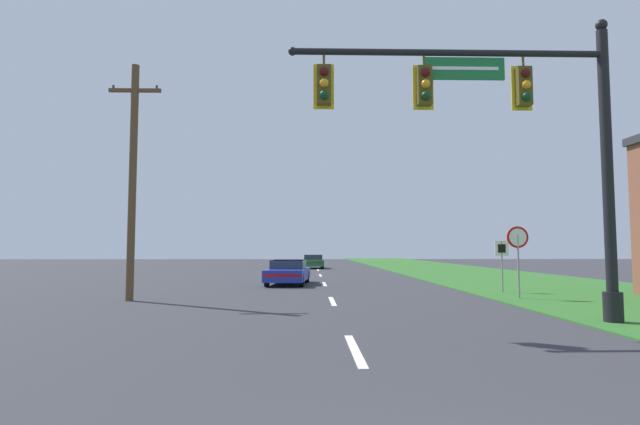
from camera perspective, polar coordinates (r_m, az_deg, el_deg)
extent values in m
cube|color=#2D6626|center=(34.76, 17.75, -6.82)|extent=(10.00, 110.00, 0.04)
cube|color=silver|center=(9.03, 4.01, -15.39)|extent=(0.16, 2.80, 0.01)
cube|color=silver|center=(16.93, 1.43, -10.11)|extent=(0.16, 2.80, 0.01)
cube|color=silver|center=(24.90, 0.51, -8.19)|extent=(0.16, 2.80, 0.01)
cube|color=silver|center=(32.88, 0.05, -7.20)|extent=(0.16, 2.80, 0.01)
cube|color=silver|center=(40.87, -0.23, -6.60)|extent=(0.16, 2.80, 0.01)
cylinder|color=black|center=(13.85, 30.49, -9.28)|extent=(0.44, 0.44, 0.70)
cylinder|color=black|center=(13.90, 30.01, 3.92)|extent=(0.26, 0.26, 7.08)
sphere|color=black|center=(14.84, 29.47, 18.15)|extent=(0.28, 0.28, 0.28)
cylinder|color=black|center=(13.12, 14.49, 17.26)|extent=(7.61, 0.16, 0.16)
sphere|color=black|center=(12.67, -3.17, 17.92)|extent=(0.21, 0.21, 0.21)
cube|color=#196B33|center=(13.08, 16.19, 15.50)|extent=(1.95, 0.06, 0.55)
cube|color=white|center=(13.05, 16.23, 15.55)|extent=(1.64, 0.01, 0.08)
cylinder|color=#4C4214|center=(12.60, 0.44, 17.17)|extent=(0.06, 0.06, 0.35)
cube|color=yellow|center=(12.51, 0.43, 14.17)|extent=(0.50, 0.03, 1.11)
cube|color=#4C4214|center=(12.38, 0.45, 14.37)|extent=(0.34, 0.24, 0.95)
sphere|color=#4C0F0C|center=(12.34, 0.47, 15.83)|extent=(0.22, 0.22, 0.22)
sphere|color=orange|center=(12.25, 0.47, 14.58)|extent=(0.22, 0.22, 0.22)
sphere|color=#0F3D19|center=(12.16, 0.47, 13.31)|extent=(0.22, 0.22, 0.22)
cylinder|color=#4C4214|center=(12.91, 11.79, 16.74)|extent=(0.06, 0.06, 0.35)
cube|color=yellow|center=(12.82, 11.70, 13.81)|extent=(0.50, 0.03, 1.11)
cube|color=#4C4214|center=(12.69, 11.84, 13.99)|extent=(0.34, 0.24, 0.95)
sphere|color=#4C0F0C|center=(12.65, 11.97, 15.41)|extent=(0.22, 0.22, 0.22)
sphere|color=orange|center=(12.56, 11.99, 14.19)|extent=(0.22, 0.22, 0.22)
sphere|color=#0F3D19|center=(12.48, 12.01, 12.94)|extent=(0.22, 0.22, 0.22)
cylinder|color=#4C4214|center=(13.65, 22.19, 15.79)|extent=(0.06, 0.06, 0.35)
cube|color=yellow|center=(13.56, 22.03, 13.02)|extent=(0.50, 0.03, 1.11)
cube|color=#4C4214|center=(13.44, 22.27, 13.18)|extent=(0.34, 0.24, 0.95)
sphere|color=#4C0F0C|center=(13.41, 22.48, 14.51)|extent=(0.22, 0.22, 0.22)
sphere|color=orange|center=(13.32, 22.51, 13.35)|extent=(0.22, 0.22, 0.22)
sphere|color=#0F3D19|center=(13.24, 22.55, 12.17)|extent=(0.22, 0.22, 0.22)
cylinder|color=black|center=(26.31, -1.49, -7.28)|extent=(0.22, 0.64, 0.64)
cylinder|color=black|center=(26.50, -4.97, -7.25)|extent=(0.22, 0.64, 0.64)
cylinder|color=black|center=(23.21, -2.17, -7.71)|extent=(0.22, 0.64, 0.64)
cylinder|color=black|center=(23.42, -6.10, -7.65)|extent=(0.22, 0.64, 0.64)
cube|color=#1E2D9E|center=(24.84, -3.66, -7.05)|extent=(2.20, 4.66, 0.55)
cube|color=#283342|center=(24.93, -3.62, -5.93)|extent=(1.76, 2.03, 0.42)
cube|color=#1E2D9E|center=(24.92, -3.62, -5.51)|extent=(1.72, 1.99, 0.06)
cube|color=#B71414|center=(22.62, -4.37, -7.18)|extent=(1.67, 0.20, 0.14)
cylinder|color=black|center=(46.05, 0.19, -5.93)|extent=(0.22, 0.64, 0.64)
cylinder|color=black|center=(46.03, -1.81, -5.93)|extent=(0.22, 0.64, 0.64)
cylinder|color=black|center=(43.24, 0.30, -6.05)|extent=(0.22, 0.64, 0.64)
cylinder|color=black|center=(43.23, -1.83, -6.05)|extent=(0.22, 0.64, 0.64)
cube|color=#235B2D|center=(44.63, -0.79, -5.76)|extent=(1.82, 4.21, 0.55)
cube|color=#283342|center=(44.72, -0.79, -5.13)|extent=(1.60, 1.77, 0.42)
cube|color=#235B2D|center=(44.72, -0.79, -4.90)|extent=(1.57, 1.73, 0.06)
cube|color=#B71414|center=(42.55, -0.76, -5.76)|extent=(1.67, 0.06, 0.14)
cylinder|color=gray|center=(18.81, 21.73, -5.76)|extent=(0.07, 0.07, 2.20)
cylinder|color=red|center=(18.80, 21.65, -2.64)|extent=(0.76, 0.04, 0.76)
cylinder|color=white|center=(18.78, 21.68, -2.64)|extent=(0.61, 0.01, 0.61)
cylinder|color=gray|center=(21.27, 20.09, -5.85)|extent=(0.06, 0.06, 2.00)
cube|color=white|center=(21.26, 20.04, -3.88)|extent=(0.55, 0.04, 0.60)
cube|color=black|center=(21.23, 20.06, -3.88)|extent=(0.31, 0.01, 0.34)
cylinder|color=brown|center=(18.37, -20.64, 3.39)|extent=(0.26, 0.26, 8.18)
cube|color=brown|center=(19.04, -20.39, 12.95)|extent=(1.80, 0.12, 0.12)
cylinder|color=#333338|center=(19.32, -22.54, 13.12)|extent=(0.08, 0.08, 0.12)
cylinder|color=#333338|center=(18.85, -18.16, 13.45)|extent=(0.08, 0.08, 0.12)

